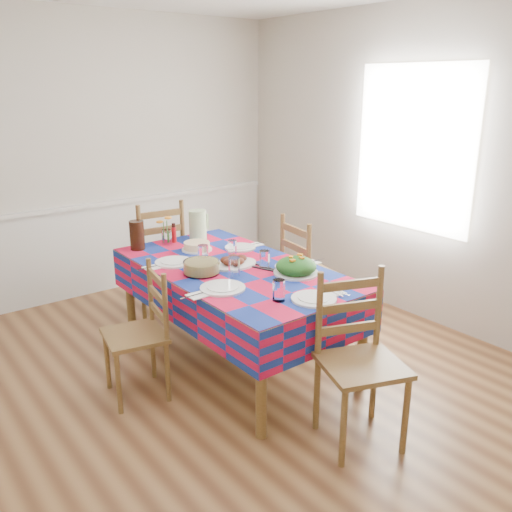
{
  "coord_description": "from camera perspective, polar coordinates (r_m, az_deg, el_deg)",
  "views": [
    {
      "loc": [
        -1.72,
        -2.6,
        2.05
      ],
      "look_at": [
        0.5,
        0.28,
        0.87
      ],
      "focal_mm": 38.0,
      "sensor_mm": 36.0,
      "label": 1
    }
  ],
  "objects": [
    {
      "name": "flower_vase",
      "position": [
        4.54,
        -9.43,
        2.41
      ],
      "size": [
        0.16,
        0.13,
        0.25
      ],
      "color": "white",
      "rests_on": "dining_table"
    },
    {
      "name": "setting_left_near",
      "position": [
        3.61,
        -3.16,
        -2.59
      ],
      "size": [
        0.55,
        0.32,
        0.14
      ],
      "rotation": [
        0.0,
        0.0,
        1.57
      ],
      "color": "white",
      "rests_on": "dining_table"
    },
    {
      "name": "room",
      "position": [
        3.19,
        -4.09,
        5.23
      ],
      "size": [
        4.58,
        5.08,
        2.78
      ],
      "color": "brown",
      "rests_on": "ground"
    },
    {
      "name": "pasta_bowl",
      "position": [
        3.84,
        -5.76,
        -1.18
      ],
      "size": [
        0.26,
        0.26,
        0.09
      ],
      "color": "white",
      "rests_on": "dining_table"
    },
    {
      "name": "tea_pitcher",
      "position": [
        4.46,
        -12.41,
        2.15
      ],
      "size": [
        0.12,
        0.12,
        0.23
      ],
      "primitive_type": "cylinder",
      "color": "black",
      "rests_on": "dining_table"
    },
    {
      "name": "setting_right_near",
      "position": [
        3.94,
        2.95,
        -0.84
      ],
      "size": [
        0.52,
        0.3,
        0.13
      ],
      "rotation": [
        0.0,
        0.0,
        -1.57
      ],
      "color": "white",
      "rests_on": "dining_table"
    },
    {
      "name": "chair_far",
      "position": [
        5.03,
        -10.4,
        -0.1
      ],
      "size": [
        0.51,
        0.49,
        1.05
      ],
      "rotation": [
        0.0,
        0.0,
        3.04
      ],
      "color": "brown",
      "rests_on": "room"
    },
    {
      "name": "wainscot",
      "position": [
        5.59,
        -18.21,
        0.74
      ],
      "size": [
        4.41,
        0.06,
        0.92
      ],
      "color": "silver",
      "rests_on": "room"
    },
    {
      "name": "name_card",
      "position": [
        3.31,
        7.62,
        -5.17
      ],
      "size": [
        0.08,
        0.02,
        0.02
      ],
      "primitive_type": "cube",
      "color": "white",
      "rests_on": "dining_table"
    },
    {
      "name": "salad_platter",
      "position": [
        3.82,
        4.24,
        -1.15
      ],
      "size": [
        0.32,
        0.32,
        0.13
      ],
      "color": "white",
      "rests_on": "dining_table"
    },
    {
      "name": "dining_table",
      "position": [
        4.0,
        -2.34,
        -2.27
      ],
      "size": [
        1.04,
        1.94,
        0.75
      ],
      "color": "brown",
      "rests_on": "room"
    },
    {
      "name": "chair_near",
      "position": [
        3.25,
        10.73,
        -10.81
      ],
      "size": [
        0.57,
        0.56,
        1.02
      ],
      "rotation": [
        0.0,
        0.0,
        -0.36
      ],
      "color": "brown",
      "rests_on": "room"
    },
    {
      "name": "cake",
      "position": [
        4.38,
        -6.25,
        1.02
      ],
      "size": [
        0.24,
        0.24,
        0.07
      ],
      "color": "white",
      "rests_on": "dining_table"
    },
    {
      "name": "setting_left_far",
      "position": [
        4.08,
        -7.61,
        -0.34
      ],
      "size": [
        0.52,
        0.31,
        0.14
      ],
      "rotation": [
        0.0,
        0.0,
        1.57
      ],
      "color": "white",
      "rests_on": "dining_table"
    },
    {
      "name": "serving_utensils",
      "position": [
        3.98,
        0.09,
        -1.05
      ],
      "size": [
        0.15,
        0.34,
        0.01
      ],
      "color": "black",
      "rests_on": "dining_table"
    },
    {
      "name": "setting_near_head",
      "position": [
        3.38,
        4.86,
        -4.15
      ],
      "size": [
        0.46,
        0.31,
        0.14
      ],
      "color": "white",
      "rests_on": "dining_table"
    },
    {
      "name": "meat_platter",
      "position": [
        4.0,
        -2.36,
        -0.61
      ],
      "size": [
        0.36,
        0.26,
        0.07
      ],
      "color": "white",
      "rests_on": "dining_table"
    },
    {
      "name": "setting_right_far",
      "position": [
        4.35,
        -1.9,
        0.91
      ],
      "size": [
        0.47,
        0.27,
        0.12
      ],
      "rotation": [
        0.0,
        0.0,
        -1.57
      ],
      "color": "white",
      "rests_on": "dining_table"
    },
    {
      "name": "hot_sauce",
      "position": [
        4.61,
        -8.64,
        2.43
      ],
      "size": [
        0.04,
        0.04,
        0.17
      ],
      "primitive_type": "cylinder",
      "color": "red",
      "rests_on": "dining_table"
    },
    {
      "name": "window_right",
      "position": [
        4.93,
        16.24,
        10.81
      ],
      "size": [
        0.0,
        1.4,
        1.4
      ],
      "primitive_type": "plane",
      "rotation": [
        0.0,
        -1.57,
        0.0
      ],
      "color": "white",
      "rests_on": "room"
    },
    {
      "name": "green_pitcher",
      "position": [
        4.66,
        -6.15,
        3.27
      ],
      "size": [
        0.15,
        0.15,
        0.25
      ],
      "primitive_type": "cylinder",
      "color": "#BBE19F",
      "rests_on": "dining_table"
    },
    {
      "name": "chair_right",
      "position": [
        4.52,
        5.59,
        -2.21
      ],
      "size": [
        0.49,
        0.51,
        1.02
      ],
      "rotation": [
        0.0,
        0.0,
        1.42
      ],
      "color": "brown",
      "rests_on": "room"
    },
    {
      "name": "chair_left",
      "position": [
        3.72,
        -12.05,
        -8.01
      ],
      "size": [
        0.45,
        0.47,
        0.91
      ],
      "rotation": [
        0.0,
        0.0,
        -1.77
      ],
      "color": "brown",
      "rests_on": "room"
    }
  ]
}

